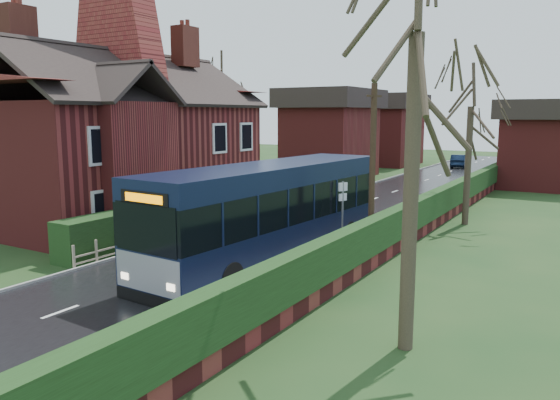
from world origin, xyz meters
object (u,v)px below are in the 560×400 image
Objects in this scene: bus at (270,214)px; car_green at (168,229)px; brick_house at (123,136)px; telegraph_pole at (372,172)px; car_silver at (278,207)px; bus_stop_sign at (343,206)px.

car_green is at bearing -177.01° from bus.
brick_house is 14.12m from telegraph_pole.
brick_house is 8.81m from car_silver.
brick_house reaches higher than car_silver.
bus is at bearing -18.33° from car_green.
car_silver is 8.55m from telegraph_pole.
car_green is at bearing -28.53° from brick_house.
brick_house reaches higher than telegraph_pole.
brick_house is 5.09× the size of bus_stop_sign.
car_green is 7.42m from bus_stop_sign.
car_green is at bearing -106.61° from car_silver.
telegraph_pole is at bearing -4.11° from brick_house.
bus_stop_sign is at bearing -178.33° from telegraph_pole.
brick_house is 12.99m from bus_stop_sign.
telegraph_pole reaches higher than bus.
car_silver reaches higher than car_green.
brick_house is 11.69m from bus.
brick_house is 3.18× the size of car_green.
bus_stop_sign is (5.50, -4.21, 1.13)m from car_silver.
bus is at bearing -16.56° from brick_house.
bus is 3.11m from bus_stop_sign.
bus is 4.13m from telegraph_pole.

